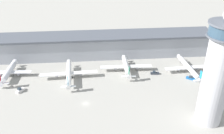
% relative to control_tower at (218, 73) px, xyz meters
% --- Properties ---
extents(ground_plane, '(1000.00, 1000.00, 0.00)m').
position_rel_control_tower_xyz_m(ground_plane, '(-69.64, 22.04, -31.40)').
color(ground_plane, '#9E9B93').
extents(terminal_building, '(222.14, 25.00, 19.27)m').
position_rel_control_tower_xyz_m(terminal_building, '(-69.64, 92.04, -21.66)').
color(terminal_building, '#9399A3').
rests_on(terminal_building, ground).
extents(control_tower, '(18.65, 18.65, 65.06)m').
position_rel_control_tower_xyz_m(control_tower, '(0.00, 0.00, 0.00)').
color(control_tower, '#BCBCC1').
rests_on(control_tower, ground).
extents(airplane_gate_alpha, '(32.62, 34.60, 12.95)m').
position_rel_control_tower_xyz_m(airplane_gate_alpha, '(-126.47, 60.76, -27.44)').
color(airplane_gate_alpha, silver).
rests_on(airplane_gate_alpha, ground).
extents(airplane_gate_bravo, '(42.03, 39.09, 12.01)m').
position_rel_control_tower_xyz_m(airplane_gate_bravo, '(-81.66, 54.08, -27.00)').
color(airplane_gate_bravo, white).
rests_on(airplane_gate_bravo, ground).
extents(airplane_gate_charlie, '(40.13, 33.29, 12.05)m').
position_rel_control_tower_xyz_m(airplane_gate_charlie, '(-38.19, 61.30, -27.15)').
color(airplane_gate_charlie, white).
rests_on(airplane_gate_charlie, ground).
extents(airplane_gate_delta, '(36.17, 40.98, 11.52)m').
position_rel_control_tower_xyz_m(airplane_gate_delta, '(9.30, 55.50, -27.31)').
color(airplane_gate_delta, white).
rests_on(airplane_gate_delta, ground).
extents(service_truck_catering, '(6.80, 2.83, 2.56)m').
position_rel_control_tower_xyz_m(service_truck_catering, '(-17.10, 54.83, -30.51)').
color(service_truck_catering, black).
rests_on(service_truck_catering, ground).
extents(service_truck_fuel, '(7.73, 6.42, 2.51)m').
position_rel_control_tower_xyz_m(service_truck_fuel, '(7.92, 44.69, -30.53)').
color(service_truck_fuel, black).
rests_on(service_truck_fuel, ground).
extents(service_truck_baggage, '(5.36, 6.25, 3.04)m').
position_rel_control_tower_xyz_m(service_truck_baggage, '(-113.72, 39.69, -30.34)').
color(service_truck_baggage, black).
rests_on(service_truck_baggage, ground).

